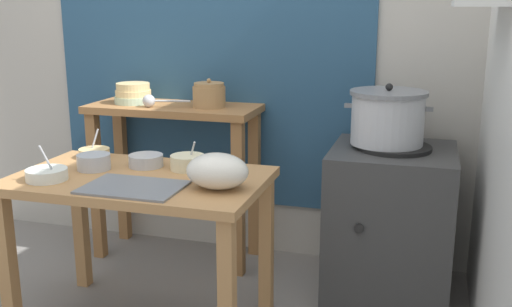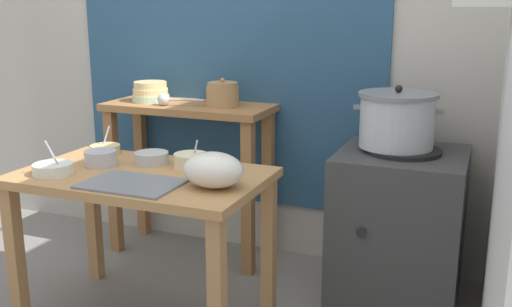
% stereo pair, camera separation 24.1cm
% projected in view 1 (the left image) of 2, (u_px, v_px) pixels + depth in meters
% --- Properties ---
extents(wall_back, '(4.40, 0.12, 2.60)m').
position_uv_depth(wall_back, '(250.00, 31.00, 3.36)').
color(wall_back, '#B2ADA3').
rests_on(wall_back, ground).
extents(prep_table, '(1.10, 0.66, 0.72)m').
position_uv_depth(prep_table, '(140.00, 200.00, 2.61)').
color(prep_table, '#B27F4C').
rests_on(prep_table, ground).
extents(back_shelf_table, '(0.96, 0.40, 0.90)m').
position_uv_depth(back_shelf_table, '(175.00, 144.00, 3.37)').
color(back_shelf_table, '#9E6B3D').
rests_on(back_shelf_table, ground).
extents(stove_block, '(0.60, 0.61, 0.78)m').
position_uv_depth(stove_block, '(390.00, 222.00, 2.98)').
color(stove_block, '#383838').
rests_on(stove_block, ground).
extents(steamer_pot, '(0.42, 0.37, 0.30)m').
position_uv_depth(steamer_pot, '(388.00, 117.00, 2.89)').
color(steamer_pot, '#B7BABF').
rests_on(steamer_pot, stove_block).
extents(clay_pot, '(0.18, 0.18, 0.16)m').
position_uv_depth(clay_pot, '(209.00, 95.00, 3.24)').
color(clay_pot, '#A37A4C').
rests_on(clay_pot, back_shelf_table).
extents(bowl_stack_enamel, '(0.21, 0.21, 0.12)m').
position_uv_depth(bowl_stack_enamel, '(133.00, 94.00, 3.37)').
color(bowl_stack_enamel, '#B7D1AD').
rests_on(bowl_stack_enamel, back_shelf_table).
extents(ladle, '(0.26, 0.09, 0.07)m').
position_uv_depth(ladle, '(151.00, 101.00, 3.24)').
color(ladle, '#B7BABF').
rests_on(ladle, back_shelf_table).
extents(serving_tray, '(0.40, 0.28, 0.01)m').
position_uv_depth(serving_tray, '(133.00, 187.00, 2.41)').
color(serving_tray, slate).
rests_on(serving_tray, prep_table).
extents(plastic_bag, '(0.26, 0.20, 0.15)m').
position_uv_depth(plastic_bag, '(217.00, 171.00, 2.39)').
color(plastic_bag, silver).
rests_on(plastic_bag, prep_table).
extents(prep_bowl_0, '(0.16, 0.16, 0.13)m').
position_uv_depth(prep_bowl_0, '(188.00, 162.00, 2.68)').
color(prep_bowl_0, beige).
rests_on(prep_bowl_0, prep_table).
extents(prep_bowl_1, '(0.15, 0.15, 0.14)m').
position_uv_depth(prep_bowl_1, '(94.00, 152.00, 2.89)').
color(prep_bowl_1, '#E5C684').
rests_on(prep_bowl_1, prep_table).
extents(prep_bowl_2, '(0.15, 0.15, 0.07)m').
position_uv_depth(prep_bowl_2, '(94.00, 161.00, 2.68)').
color(prep_bowl_2, '#B7BABF').
rests_on(prep_bowl_2, prep_table).
extents(prep_bowl_3, '(0.17, 0.17, 0.16)m').
position_uv_depth(prep_bowl_3, '(47.00, 174.00, 2.52)').
color(prep_bowl_3, silver).
rests_on(prep_bowl_3, prep_table).
extents(prep_bowl_4, '(0.16, 0.16, 0.06)m').
position_uv_depth(prep_bowl_4, '(146.00, 160.00, 2.73)').
color(prep_bowl_4, '#B7BABF').
rests_on(prep_bowl_4, prep_table).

